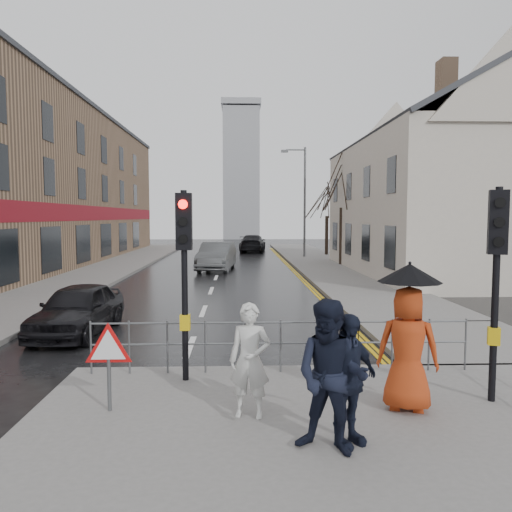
{
  "coord_description": "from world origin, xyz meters",
  "views": [
    {
      "loc": [
        1.17,
        -8.63,
        3.07
      ],
      "look_at": [
        1.65,
        5.43,
        1.97
      ],
      "focal_mm": 35.0,
      "sensor_mm": 36.0,
      "label": 1
    }
  ],
  "objects": [
    {
      "name": "ground",
      "position": [
        0.0,
        0.0,
        0.0
      ],
      "size": [
        120.0,
        120.0,
        0.0
      ],
      "primitive_type": "plane",
      "color": "black",
      "rests_on": "ground"
    },
    {
      "name": "near_pavement",
      "position": [
        3.0,
        -3.5,
        0.07
      ],
      "size": [
        10.0,
        9.0,
        0.14
      ],
      "primitive_type": "cube",
      "color": "#605E5B",
      "rests_on": "ground"
    },
    {
      "name": "left_pavement",
      "position": [
        -6.5,
        23.0,
        0.07
      ],
      "size": [
        4.0,
        44.0,
        0.14
      ],
      "primitive_type": "cube",
      "color": "#605E5B",
      "rests_on": "ground"
    },
    {
      "name": "right_pavement",
      "position": [
        6.5,
        25.0,
        0.07
      ],
      "size": [
        4.0,
        40.0,
        0.14
      ],
      "primitive_type": "cube",
      "color": "#605E5B",
      "rests_on": "ground"
    },
    {
      "name": "pavement_bridge_right",
      "position": [
        6.5,
        3.0,
        0.07
      ],
      "size": [
        4.0,
        4.2,
        0.14
      ],
      "primitive_type": "cube",
      "color": "#605E5B",
      "rests_on": "ground"
    },
    {
      "name": "building_left_terrace",
      "position": [
        -12.0,
        22.0,
        5.0
      ],
      "size": [
        8.0,
        42.0,
        10.0
      ],
      "primitive_type": "cube",
      "color": "#8D6C51",
      "rests_on": "ground"
    },
    {
      "name": "building_right_cream",
      "position": [
        12.0,
        18.0,
        4.78
      ],
      "size": [
        9.0,
        16.4,
        10.1
      ],
      "color": "#BEB5A6",
      "rests_on": "ground"
    },
    {
      "name": "church_tower",
      "position": [
        1.5,
        62.0,
        9.0
      ],
      "size": [
        5.0,
        5.0,
        18.0
      ],
      "primitive_type": "cube",
      "color": "#92959A",
      "rests_on": "ground"
    },
    {
      "name": "traffic_signal_near_left",
      "position": [
        0.2,
        0.2,
        2.46
      ],
      "size": [
        0.28,
        0.27,
        3.4
      ],
      "color": "black",
      "rests_on": "near_pavement"
    },
    {
      "name": "traffic_signal_near_right",
      "position": [
        5.2,
        -1.0,
        2.46
      ],
      "size": [
        0.34,
        0.33,
        3.4
      ],
      "color": "black",
      "rests_on": "near_pavement"
    },
    {
      "name": "guard_railing_front",
      "position": [
        1.95,
        0.6,
        0.86
      ],
      "size": [
        7.14,
        0.04,
        1.0
      ],
      "color": "#595B5E",
      "rests_on": "near_pavement"
    },
    {
      "name": "warning_sign",
      "position": [
        -0.8,
        -1.21,
        1.04
      ],
      "size": [
        0.8,
        0.07,
        1.35
      ],
      "color": "#595B5E",
      "rests_on": "near_pavement"
    },
    {
      "name": "street_lamp",
      "position": [
        5.82,
        28.0,
        4.71
      ],
      "size": [
        1.83,
        0.25,
        8.0
      ],
      "color": "#595B5E",
      "rests_on": "right_pavement"
    },
    {
      "name": "tree_near",
      "position": [
        7.5,
        22.0,
        5.14
      ],
      "size": [
        2.4,
        2.4,
        6.58
      ],
      "color": "#2F221A",
      "rests_on": "right_pavement"
    },
    {
      "name": "tree_far",
      "position": [
        8.0,
        30.0,
        4.42
      ],
      "size": [
        2.4,
        2.4,
        5.64
      ],
      "color": "#2F221A",
      "rests_on": "right_pavement"
    },
    {
      "name": "pedestrian_a",
      "position": [
        1.32,
        -1.49,
        0.98
      ],
      "size": [
        0.68,
        0.51,
        1.68
      ],
      "primitive_type": "imported",
      "rotation": [
        0.0,
        0.0,
        -0.19
      ],
      "color": "silver",
      "rests_on": "near_pavement"
    },
    {
      "name": "pedestrian_b",
      "position": [
        2.31,
        -2.66,
        1.1
      ],
      "size": [
        1.16,
        1.06,
        1.93
      ],
      "primitive_type": "imported",
      "rotation": [
        0.0,
        0.0,
        -0.45
      ],
      "color": "black",
      "rests_on": "near_pavement"
    },
    {
      "name": "pedestrian_with_umbrella",
      "position": [
        3.72,
        -1.31,
        1.31
      ],
      "size": [
        1.07,
        0.96,
        2.24
      ],
      "color": "#AB3613",
      "rests_on": "near_pavement"
    },
    {
      "name": "pedestrian_d",
      "position": [
        2.55,
        -2.45,
        0.99
      ],
      "size": [
        1.07,
        0.9,
        1.71
      ],
      "primitive_type": "imported",
      "rotation": [
        0.0,
        0.0,
        0.58
      ],
      "color": "black",
      "rests_on": "near_pavement"
    },
    {
      "name": "car_parked",
      "position": [
        -3.05,
        4.4,
        0.67
      ],
      "size": [
        1.81,
        4.0,
        1.33
      ],
      "primitive_type": "imported",
      "rotation": [
        0.0,
        0.0,
        -0.06
      ],
      "color": "black",
      "rests_on": "ground"
    },
    {
      "name": "car_mid",
      "position": [
        -0.12,
        19.96,
        0.81
      ],
      "size": [
        2.23,
        5.06,
        1.61
      ],
      "primitive_type": "imported",
      "rotation": [
        0.0,
        0.0,
        -0.11
      ],
      "color": "#47494C",
      "rests_on": "ground"
    },
    {
      "name": "car_far",
      "position": [
        2.37,
        35.09,
        0.75
      ],
      "size": [
        2.59,
        5.36,
        1.5
      ],
      "primitive_type": "imported",
      "rotation": [
        0.0,
        0.0,
        3.05
      ],
      "color": "black",
      "rests_on": "ground"
    }
  ]
}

